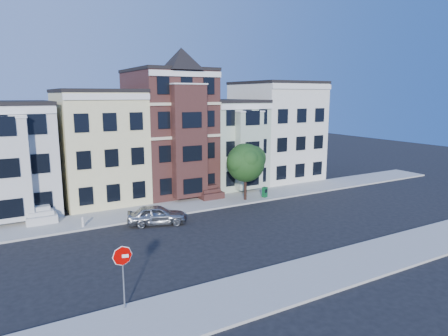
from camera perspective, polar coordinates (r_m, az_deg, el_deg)
ground at (r=29.49m, az=3.20°, el=-9.01°), size 120.00×120.00×0.00m
far_sidewalk at (r=36.12m, az=-3.77°, el=-5.22°), size 60.00×4.00×0.15m
near_sidewalk at (r=23.67m, az=14.17°, el=-14.18°), size 60.00×4.00×0.15m
house_white at (r=38.12m, az=-29.22°, el=1.09°), size 8.00×9.00×9.00m
house_yellow at (r=38.94m, az=-17.47°, el=2.86°), size 7.00×9.00×10.00m
house_brown at (r=40.90m, az=-7.91°, el=4.99°), size 7.00×9.00×12.00m
house_green at (r=43.90m, az=0.03°, el=3.49°), size 6.00×9.00×9.00m
house_cream at (r=47.66m, az=7.37°, el=5.16°), size 8.00×9.00×11.00m
street_tree at (r=36.75m, az=3.10°, el=0.38°), size 6.78×6.78×6.51m
parked_car at (r=31.14m, az=-9.59°, el=-6.62°), size 4.77×3.03×1.51m
newspaper_box at (r=38.41m, az=5.83°, el=-3.44°), size 0.54×0.51×0.97m
fire_hydrant at (r=31.62m, az=-19.50°, el=-7.39°), size 0.28×0.28×0.61m
stop_sign at (r=19.22m, az=-14.22°, el=-14.39°), size 0.92×0.41×3.38m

